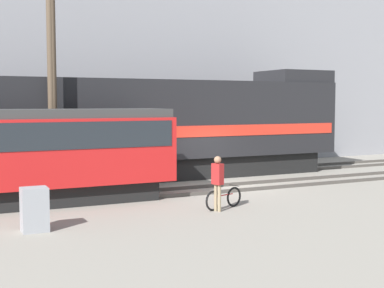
# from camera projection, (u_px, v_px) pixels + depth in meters

# --- Properties ---
(ground_plane) EXTENTS (120.00, 120.00, 0.00)m
(ground_plane) POSITION_uv_depth(u_px,v_px,m) (224.00, 187.00, 22.16)
(ground_plane) COLOR gray
(track_near) EXTENTS (60.00, 1.50, 0.14)m
(track_near) POSITION_uv_depth(u_px,v_px,m) (233.00, 187.00, 21.54)
(track_near) COLOR #47423D
(track_near) RESTS_ON ground
(track_far) EXTENTS (60.00, 1.50, 0.14)m
(track_far) POSITION_uv_depth(u_px,v_px,m) (190.00, 175.00, 25.17)
(track_far) COLOR #47423D
(track_far) RESTS_ON ground
(building_backdrop) EXTENTS (34.86, 6.00, 11.74)m
(building_backdrop) POSITION_uv_depth(u_px,v_px,m) (137.00, 61.00, 31.17)
(building_backdrop) COLOR gray
(building_backdrop) RESTS_ON ground
(freight_locomotive) EXTENTS (21.33, 3.04, 5.08)m
(freight_locomotive) POSITION_uv_depth(u_px,v_px,m) (126.00, 128.00, 23.63)
(freight_locomotive) COLOR black
(freight_locomotive) RESTS_ON ground
(streetcar) EXTENTS (9.48, 2.54, 3.26)m
(streetcar) POSITION_uv_depth(u_px,v_px,m) (34.00, 151.00, 18.05)
(streetcar) COLOR black
(streetcar) RESTS_ON ground
(bicycle) EXTENTS (1.61, 0.65, 0.73)m
(bicycle) POSITION_uv_depth(u_px,v_px,m) (224.00, 199.00, 17.54)
(bicycle) COLOR black
(bicycle) RESTS_ON ground
(person) EXTENTS (0.32, 0.41, 1.78)m
(person) POSITION_uv_depth(u_px,v_px,m) (218.00, 178.00, 17.07)
(person) COLOR #8C7A5B
(person) RESTS_ON ground
(utility_pole_center) EXTENTS (0.26, 0.26, 9.07)m
(utility_pole_center) POSITION_uv_depth(u_px,v_px,m) (51.00, 75.00, 20.09)
(utility_pole_center) COLOR #4C3D2D
(utility_pole_center) RESTS_ON ground
(utility_pole_right) EXTENTS (0.25, 0.25, 8.46)m
(utility_pole_right) POSITION_uv_depth(u_px,v_px,m) (53.00, 83.00, 20.15)
(utility_pole_right) COLOR #4C3D2D
(utility_pole_right) RESTS_ON ground
(signal_box) EXTENTS (0.70, 0.60, 1.20)m
(signal_box) POSITION_uv_depth(u_px,v_px,m) (34.00, 209.00, 14.46)
(signal_box) COLOR gray
(signal_box) RESTS_ON ground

